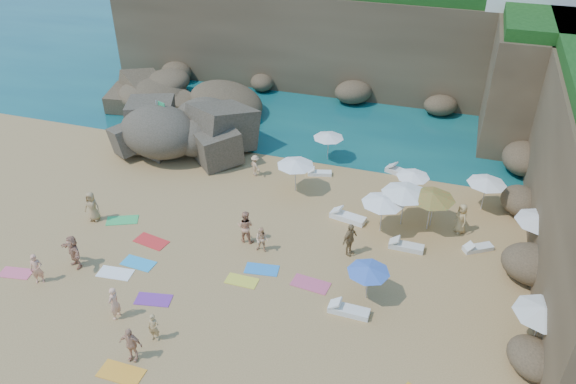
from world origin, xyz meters
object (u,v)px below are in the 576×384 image
(flag_pole, at_px, (160,119))
(person_stand_2, at_px, (255,166))
(person_stand_4, at_px, (461,218))
(person_stand_6, at_px, (114,303))
(parasol_1, at_px, (329,136))
(person_stand_0, at_px, (37,269))
(person_stand_5, at_px, (222,125))
(lounger_0, at_px, (320,173))
(person_stand_1, at_px, (245,226))
(parasol_2, at_px, (435,196))
(parasol_0, at_px, (296,163))
(rock_outcrop, at_px, (181,146))
(person_stand_3, at_px, (350,239))

(flag_pole, relative_size, person_stand_2, 2.56)
(person_stand_4, height_order, person_stand_6, person_stand_4)
(flag_pole, xyz_separation_m, person_stand_4, (20.29, -3.57, -1.48))
(parasol_1, distance_m, person_stand_0, 19.45)
(person_stand_5, bearing_deg, person_stand_0, -94.51)
(lounger_0, relative_size, person_stand_6, 0.88)
(person_stand_0, bearing_deg, flag_pole, 64.28)
(person_stand_0, bearing_deg, person_stand_1, 7.36)
(parasol_1, relative_size, parasol_2, 0.91)
(flag_pole, xyz_separation_m, parasol_2, (18.69, -3.45, -0.39))
(flag_pole, bearing_deg, parasol_0, -12.61)
(person_stand_5, bearing_deg, person_stand_1, -57.86)
(person_stand_1, bearing_deg, person_stand_5, -59.89)
(person_stand_2, height_order, person_stand_5, person_stand_5)
(lounger_0, distance_m, person_stand_2, 4.21)
(rock_outcrop, bearing_deg, person_stand_2, -18.84)
(flag_pole, relative_size, parasol_1, 1.80)
(parasol_0, bearing_deg, person_stand_4, -7.22)
(person_stand_2, relative_size, person_stand_5, 0.78)
(person_stand_4, relative_size, person_stand_5, 0.96)
(parasol_1, height_order, person_stand_4, parasol_1)
(rock_outcrop, relative_size, parasol_0, 3.78)
(person_stand_2, xyz_separation_m, person_stand_3, (7.51, -6.05, 0.22))
(parasol_2, relative_size, person_stand_6, 1.30)
(rock_outcrop, bearing_deg, person_stand_6, -73.27)
(parasol_0, bearing_deg, parasol_1, 78.24)
(lounger_0, relative_size, person_stand_2, 1.06)
(person_stand_1, xyz_separation_m, person_stand_5, (-6.20, 11.14, -0.02))
(person_stand_4, relative_size, person_stand_6, 1.01)
(person_stand_3, bearing_deg, person_stand_2, 76.65)
(parasol_1, distance_m, lounger_0, 2.72)
(flag_pole, bearing_deg, person_stand_0, -86.93)
(person_stand_0, bearing_deg, person_stand_4, -0.29)
(parasol_0, xyz_separation_m, person_stand_2, (-3.00, 0.99, -1.27))
(rock_outcrop, height_order, person_stand_5, person_stand_5)
(rock_outcrop, relative_size, person_stand_4, 4.88)
(flag_pole, bearing_deg, parasol_2, -10.46)
(flag_pole, bearing_deg, person_stand_4, -9.99)
(person_stand_6, bearing_deg, parasol_2, 135.05)
(person_stand_5, bearing_deg, person_stand_2, -43.36)
(person_stand_4, bearing_deg, person_stand_3, -90.88)
(lounger_0, bearing_deg, person_stand_3, -79.67)
(person_stand_0, distance_m, person_stand_1, 10.53)
(parasol_2, distance_m, person_stand_1, 10.51)
(flag_pole, bearing_deg, person_stand_5, 46.04)
(parasol_0, relative_size, person_stand_6, 1.31)
(person_stand_1, bearing_deg, rock_outcrop, -45.54)
(person_stand_4, bearing_deg, parasol_1, -158.22)
(person_stand_5, height_order, person_stand_6, person_stand_5)
(parasol_2, xyz_separation_m, person_stand_2, (-11.35, 2.13, -1.25))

